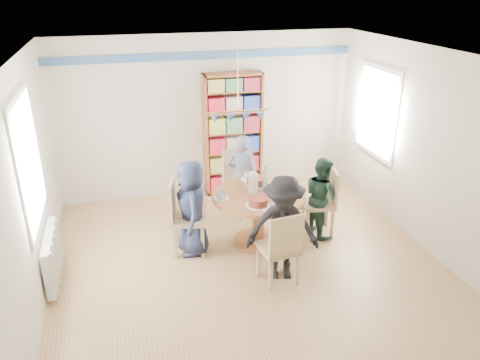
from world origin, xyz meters
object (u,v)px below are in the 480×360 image
object	(u,v)px
radiator	(52,256)
person_near	(283,229)
person_right	(322,197)
person_left	(192,208)
bookshelf	(233,135)
dining_table	(259,207)
chair_right	(324,199)
chair_near	(282,246)
chair_far	(239,178)
chair_left	(182,213)
person_far	(242,176)

from	to	relation	value
radiator	person_near	size ratio (longest dim) A/B	0.73
radiator	person_near	bearing A→B (deg)	-13.58
person_right	person_near	bearing A→B (deg)	126.64
person_left	radiator	bearing A→B (deg)	-80.65
person_right	bookshelf	distance (m)	2.05
dining_table	chair_right	world-z (taller)	chair_right
radiator	bookshelf	bearing A→B (deg)	35.85
person_right	person_near	size ratio (longest dim) A/B	0.87
dining_table	chair_near	xyz separation A→B (m)	(-0.04, -1.05, -0.01)
chair_near	person_left	distance (m)	1.38
radiator	chair_right	xyz separation A→B (m)	(3.72, 0.23, 0.20)
bookshelf	chair_far	bearing A→B (deg)	-97.52
dining_table	chair_right	bearing A→B (deg)	0.23
chair_right	bookshelf	size ratio (longest dim) A/B	0.48
chair_far	person_right	bearing A→B (deg)	-46.37
chair_left	chair_far	world-z (taller)	chair_far
chair_right	chair_near	world-z (taller)	chair_right
radiator	person_far	distance (m)	2.95
chair_right	chair_left	bearing A→B (deg)	178.88
chair_right	person_far	size ratio (longest dim) A/B	0.76
bookshelf	chair_near	bearing A→B (deg)	-92.89
radiator	person_left	world-z (taller)	person_left
chair_far	person_far	xyz separation A→B (m)	(0.00, -0.13, 0.08)
person_left	person_right	world-z (taller)	person_left
person_far	bookshelf	world-z (taller)	bookshelf
chair_left	person_far	bearing A→B (deg)	37.86
dining_table	chair_far	world-z (taller)	chair_far
chair_far	person_near	distance (m)	1.89
dining_table	bookshelf	bearing A→B (deg)	86.75
chair_right	bookshelf	bearing A→B (deg)	116.28
chair_near	person_far	bearing A→B (deg)	88.79
chair_left	chair_near	size ratio (longest dim) A/B	1.05
chair_near	person_near	xyz separation A→B (m)	(0.07, 0.16, 0.14)
chair_right	person_left	xyz separation A→B (m)	(-1.93, -0.02, 0.11)
person_left	person_far	bearing A→B (deg)	135.84
radiator	chair_right	size ratio (longest dim) A/B	0.99
chair_left	chair_far	distance (m)	1.43
dining_table	person_left	world-z (taller)	person_left
person_right	person_far	xyz separation A→B (m)	(-0.95, 0.88, 0.07)
radiator	chair_right	world-z (taller)	chair_right
dining_table	bookshelf	xyz separation A→B (m)	(0.10, 1.81, 0.47)
radiator	chair_far	world-z (taller)	chair_far
radiator	chair_far	bearing A→B (deg)	24.28
person_left	person_far	world-z (taller)	person_far
person_right	bookshelf	bearing A→B (deg)	17.72
chair_near	person_right	size ratio (longest dim) A/B	0.83
bookshelf	chair_right	bearing A→B (deg)	-63.72
chair_near	person_right	distance (m)	1.44
chair_left	person_near	xyz separation A→B (m)	(1.09, -0.93, 0.11)
chair_left	person_near	world-z (taller)	person_near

